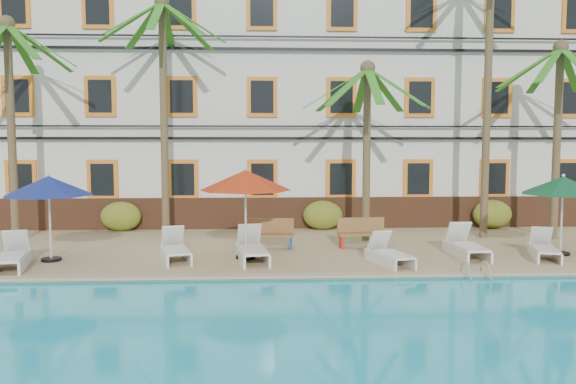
{
  "coord_description": "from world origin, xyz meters",
  "views": [
    {
      "loc": [
        -1.53,
        -14.37,
        3.52
      ],
      "look_at": [
        -0.71,
        3.0,
        2.0
      ],
      "focal_mm": 35.0,
      "sensor_mm": 36.0,
      "label": 1
    }
  ],
  "objects": [
    {
      "name": "ground",
      "position": [
        0.0,
        0.0,
        0.0
      ],
      "size": [
        100.0,
        100.0,
        0.0
      ],
      "primitive_type": "plane",
      "color": "#384C23",
      "rests_on": "ground"
    },
    {
      "name": "pool_deck",
      "position": [
        0.0,
        5.0,
        0.12
      ],
      "size": [
        30.0,
        12.0,
        0.25
      ],
      "primitive_type": "cube",
      "color": "tan",
      "rests_on": "ground"
    },
    {
      "name": "pool_coping",
      "position": [
        0.0,
        -0.9,
        0.28
      ],
      "size": [
        30.0,
        0.35,
        0.06
      ],
      "primitive_type": "cube",
      "color": "tan",
      "rests_on": "pool_deck"
    },
    {
      "name": "hotel_building",
      "position": [
        0.0,
        9.98,
        5.37
      ],
      "size": [
        25.4,
        6.44,
        10.22
      ],
      "color": "silver",
      "rests_on": "pool_deck"
    },
    {
      "name": "palm_a",
      "position": [
        -9.6,
        4.23,
        4.98
      ],
      "size": [
        4.25,
        4.25,
        7.31
      ],
      "color": "brown",
      "rests_on": "pool_deck"
    },
    {
      "name": "palm_b",
      "position": [
        -4.85,
        5.04,
        5.52
      ],
      "size": [
        4.25,
        4.25,
        8.24
      ],
      "color": "brown",
      "rests_on": "pool_deck"
    },
    {
      "name": "palm_c",
      "position": [
        1.97,
        4.2,
        4.19
      ],
      "size": [
        4.25,
        4.25,
        5.98
      ],
      "color": "brown",
      "rests_on": "pool_deck"
    },
    {
      "name": "palm_d",
      "position": [
        6.15,
        4.53,
        6.59
      ],
      "size": [
        4.25,
        4.25,
        10.15
      ],
      "color": "brown",
      "rests_on": "pool_deck"
    },
    {
      "name": "palm_e",
      "position": [
        8.46,
        4.22,
        4.62
      ],
      "size": [
        4.25,
        4.25,
        6.71
      ],
      "color": "brown",
      "rests_on": "pool_deck"
    },
    {
      "name": "shrub_left",
      "position": [
        -6.77,
        6.6,
        0.8
      ],
      "size": [
        1.5,
        0.9,
        1.1
      ],
      "primitive_type": "ellipsoid",
      "color": "#225819",
      "rests_on": "pool_deck"
    },
    {
      "name": "shrub_mid",
      "position": [
        0.78,
        6.6,
        0.8
      ],
      "size": [
        1.5,
        0.9,
        1.1
      ],
      "primitive_type": "ellipsoid",
      "color": "#225819",
      "rests_on": "pool_deck"
    },
    {
      "name": "shrub_right",
      "position": [
        7.31,
        6.6,
        0.8
      ],
      "size": [
        1.5,
        0.9,
        1.1
      ],
      "primitive_type": "ellipsoid",
      "color": "#225819",
      "rests_on": "pool_deck"
    },
    {
      "name": "umbrella_blue",
      "position": [
        -7.39,
        1.31,
        2.33
      ],
      "size": [
        2.44,
        2.44,
        2.44
      ],
      "color": "black",
      "rests_on": "pool_deck"
    },
    {
      "name": "umbrella_red",
      "position": [
        -1.99,
        1.39,
        2.46
      ],
      "size": [
        2.59,
        2.59,
        2.59
      ],
      "color": "black",
      "rests_on": "pool_deck"
    },
    {
      "name": "umbrella_green",
      "position": [
        7.23,
        1.49,
        2.28
      ],
      "size": [
        2.38,
        2.38,
        2.38
      ],
      "color": "black",
      "rests_on": "pool_deck"
    },
    {
      "name": "lounger_a",
      "position": [
        -8.08,
        0.45,
        0.55
      ],
      "size": [
        1.16,
        2.1,
        0.94
      ],
      "color": "white",
      "rests_on": "pool_deck"
    },
    {
      "name": "lounger_b",
      "position": [
        -3.96,
        1.28,
        0.54
      ],
      "size": [
        1.17,
        2.03,
        0.91
      ],
      "color": "white",
      "rests_on": "pool_deck"
    },
    {
      "name": "lounger_c",
      "position": [
        -1.81,
        1.08,
        0.57
      ],
      "size": [
        1.02,
        2.14,
        0.97
      ],
      "color": "white",
      "rests_on": "pool_deck"
    },
    {
      "name": "lounger_d",
      "position": [
        1.91,
        0.47,
        0.53
      ],
      "size": [
        1.09,
        1.9,
        0.85
      ],
      "color": "white",
      "rests_on": "pool_deck"
    },
    {
      "name": "lounger_e",
      "position": [
        4.33,
        1.29,
        0.56
      ],
      "size": [
        0.75,
        2.03,
        0.96
      ],
      "color": "white",
      "rests_on": "pool_deck"
    },
    {
      "name": "lounger_f",
      "position": [
        6.49,
        1.01,
        0.52
      ],
      "size": [
        1.14,
        1.9,
        0.85
      ],
      "color": "white",
      "rests_on": "pool_deck"
    },
    {
      "name": "bench_left",
      "position": [
        -1.28,
        2.88,
        0.72
      ],
      "size": [
        1.53,
        0.59,
        0.93
      ],
      "color": "olive",
      "rests_on": "pool_deck"
    },
    {
      "name": "bench_right",
      "position": [
        1.59,
        2.94,
        0.72
      ],
      "size": [
        1.52,
        0.56,
        0.93
      ],
      "color": "olive",
      "rests_on": "pool_deck"
    },
    {
      "name": "pool_ladder",
      "position": [
        3.74,
        -1.0,
        0.25
      ],
      "size": [
        0.54,
        0.74,
        0.74
      ],
      "color": "silver",
      "rests_on": "ground"
    }
  ]
}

